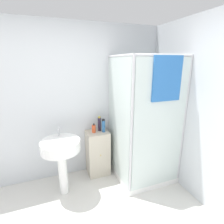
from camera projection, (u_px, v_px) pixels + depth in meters
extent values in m
cube|color=silver|center=(62.00, 105.00, 2.79)|extent=(6.40, 0.06, 2.50)
cube|color=white|center=(141.00, 171.00, 3.11)|extent=(0.90, 0.90, 0.09)
cylinder|color=silver|center=(151.00, 110.00, 3.37)|extent=(0.04, 0.04, 2.01)
cylinder|color=silver|center=(109.00, 115.00, 3.08)|extent=(0.04, 0.04, 2.01)
cylinder|color=silver|center=(183.00, 125.00, 2.60)|extent=(0.04, 0.04, 2.01)
cylinder|color=silver|center=(131.00, 133.00, 2.31)|extent=(0.04, 0.04, 2.01)
cylinder|color=silver|center=(165.00, 55.00, 2.18)|extent=(0.86, 0.04, 0.04)
cylinder|color=silver|center=(133.00, 57.00, 2.95)|extent=(0.86, 0.04, 0.04)
cylinder|color=silver|center=(120.00, 56.00, 2.42)|extent=(0.04, 0.86, 0.04)
cylinder|color=silver|center=(171.00, 56.00, 2.71)|extent=(0.04, 0.86, 0.04)
cube|color=silver|center=(160.00, 127.00, 2.43)|extent=(0.83, 0.01, 1.88)
cube|color=silver|center=(118.00, 121.00, 2.68)|extent=(0.01, 0.83, 1.88)
cylinder|color=#B7BABF|center=(143.00, 120.00, 3.29)|extent=(0.02, 0.02, 1.51)
cylinder|color=#B7BABF|center=(147.00, 79.00, 3.03)|extent=(0.07, 0.07, 0.04)
cube|color=#2D6BB7|center=(167.00, 79.00, 2.24)|extent=(0.43, 0.03, 0.58)
cube|color=beige|center=(98.00, 153.00, 3.03)|extent=(0.37, 0.32, 0.78)
sphere|color=gold|center=(101.00, 155.00, 2.87)|extent=(0.02, 0.02, 0.02)
cylinder|color=white|center=(63.00, 172.00, 2.56)|extent=(0.13, 0.13, 0.71)
cylinder|color=white|center=(61.00, 146.00, 2.44)|extent=(0.55, 0.55, 0.15)
cylinder|color=#B7BABF|center=(59.00, 132.00, 2.57)|extent=(0.02, 0.02, 0.13)
cube|color=#B7BABF|center=(58.00, 129.00, 2.53)|extent=(0.02, 0.07, 0.02)
cylinder|color=#E5562D|center=(94.00, 129.00, 2.89)|extent=(0.06, 0.06, 0.13)
cylinder|color=black|center=(94.00, 125.00, 2.86)|extent=(0.02, 0.02, 0.02)
cube|color=black|center=(94.00, 124.00, 2.85)|extent=(0.02, 0.04, 0.01)
cylinder|color=#281E33|center=(99.00, 124.00, 2.95)|extent=(0.05, 0.05, 0.23)
cylinder|color=gold|center=(99.00, 117.00, 2.91)|extent=(0.04, 0.04, 0.02)
cylinder|color=#2D66A3|center=(103.00, 126.00, 2.89)|extent=(0.06, 0.06, 0.20)
cylinder|color=black|center=(103.00, 120.00, 2.86)|extent=(0.05, 0.05, 0.02)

